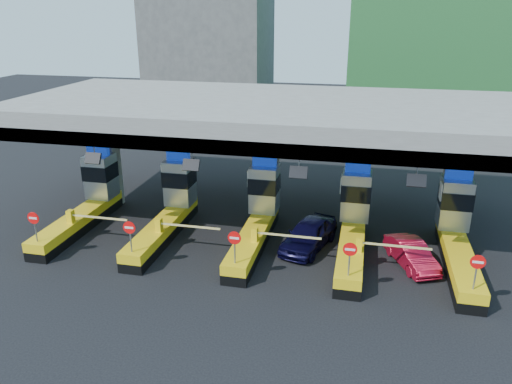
# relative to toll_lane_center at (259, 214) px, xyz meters

# --- Properties ---
(ground) EXTENTS (120.00, 120.00, 0.00)m
(ground) POSITION_rel_toll_lane_center_xyz_m (-0.00, -0.28, -1.40)
(ground) COLOR black
(ground) RESTS_ON ground
(toll_canopy) EXTENTS (28.00, 12.09, 7.00)m
(toll_canopy) POSITION_rel_toll_lane_center_xyz_m (-0.00, 2.59, 4.74)
(toll_canopy) COLOR slate
(toll_canopy) RESTS_ON ground
(toll_lane_far_left) EXTENTS (4.43, 8.00, 4.16)m
(toll_lane_far_left) POSITION_rel_toll_lane_center_xyz_m (-10.00, 0.00, 0.00)
(toll_lane_far_left) COLOR black
(toll_lane_far_left) RESTS_ON ground
(toll_lane_left) EXTENTS (4.43, 8.00, 4.16)m
(toll_lane_left) POSITION_rel_toll_lane_center_xyz_m (-5.00, 0.00, 0.00)
(toll_lane_left) COLOR black
(toll_lane_left) RESTS_ON ground
(toll_lane_center) EXTENTS (4.43, 8.00, 4.16)m
(toll_lane_center) POSITION_rel_toll_lane_center_xyz_m (0.00, 0.00, 0.00)
(toll_lane_center) COLOR black
(toll_lane_center) RESTS_ON ground
(toll_lane_right) EXTENTS (4.43, 8.00, 4.16)m
(toll_lane_right) POSITION_rel_toll_lane_center_xyz_m (5.00, 0.00, 0.00)
(toll_lane_right) COLOR black
(toll_lane_right) RESTS_ON ground
(toll_lane_far_right) EXTENTS (4.43, 8.00, 4.16)m
(toll_lane_far_right) POSITION_rel_toll_lane_center_xyz_m (10.00, 0.00, 0.00)
(toll_lane_far_right) COLOR black
(toll_lane_far_right) RESTS_ON ground
(bg_building_concrete) EXTENTS (14.00, 10.00, 18.00)m
(bg_building_concrete) POSITION_rel_toll_lane_center_xyz_m (-14.00, 35.72, 7.60)
(bg_building_concrete) COLOR #4C4C49
(bg_building_concrete) RESTS_ON ground
(van) EXTENTS (2.97, 4.78, 1.52)m
(van) POSITION_rel_toll_lane_center_xyz_m (2.79, -0.62, -0.64)
(van) COLOR black
(van) RESTS_ON ground
(red_car) EXTENTS (2.64, 3.90, 1.21)m
(red_car) POSITION_rel_toll_lane_center_xyz_m (7.84, -1.43, -0.79)
(red_car) COLOR maroon
(red_car) RESTS_ON ground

